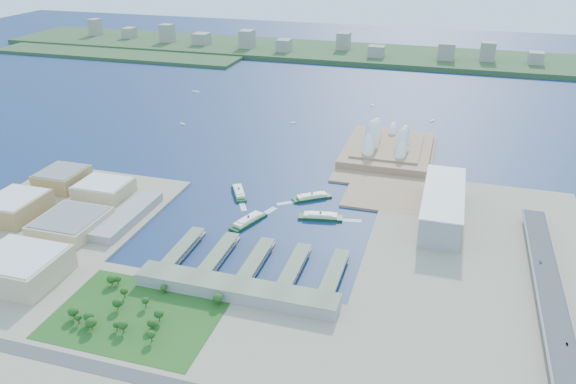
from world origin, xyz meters
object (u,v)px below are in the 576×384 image
(opera_house, at_px, (389,135))
(car_b, at_px, (567,344))
(ferry_c, at_px, (248,219))
(ferry_b, at_px, (312,196))
(ferry_d, at_px, (320,215))
(toaster_building, at_px, (442,205))
(car_c, at_px, (540,262))
(ferry_a, at_px, (239,191))

(opera_house, height_order, car_b, opera_house)
(ferry_c, xyz_separation_m, car_b, (329.04, -143.85, 10.20))
(opera_house, relative_size, ferry_b, 3.50)
(ferry_c, distance_m, ferry_d, 87.43)
(toaster_building, xyz_separation_m, car_b, (109.00, -216.45, -5.05))
(toaster_building, relative_size, ferry_c, 2.79)
(ferry_b, distance_m, ferry_c, 102.18)
(ferry_b, relative_size, car_c, 10.10)
(opera_house, relative_size, car_c, 35.33)
(toaster_building, relative_size, ferry_d, 2.89)
(opera_house, bearing_deg, ferry_d, -101.95)
(ferry_a, relative_size, ferry_d, 0.98)
(ferry_d, bearing_deg, ferry_a, 63.40)
(ferry_a, bearing_deg, ferry_c, -89.73)
(ferry_b, xyz_separation_m, ferry_d, (23.36, -49.54, 0.21))
(ferry_c, height_order, ferry_d, ferry_c)
(ferry_b, distance_m, ferry_d, 54.77)
(opera_house, distance_m, car_b, 461.85)
(opera_house, bearing_deg, toaster_building, -65.77)
(toaster_building, distance_m, ferry_b, 164.76)
(ferry_a, height_order, ferry_c, ferry_c)
(ferry_d, bearing_deg, opera_house, -21.97)
(ferry_b, height_order, ferry_d, ferry_d)
(toaster_building, bearing_deg, ferry_a, -179.69)
(car_b, xyz_separation_m, car_c, (-8.00, 125.86, 0.14))
(ferry_c, bearing_deg, car_c, -162.72)
(toaster_building, bearing_deg, ferry_b, 175.62)
(ferry_c, bearing_deg, opera_house, -95.01)
(toaster_building, relative_size, car_c, 30.43)
(opera_house, height_order, ferry_c, opera_house)
(ferry_d, bearing_deg, car_c, -112.54)
(ferry_a, relative_size, car_b, 14.36)
(opera_house, height_order, toaster_building, opera_house)
(toaster_building, relative_size, ferry_a, 2.95)
(toaster_building, xyz_separation_m, ferry_a, (-259.70, -1.42, -15.54))
(ferry_b, relative_size, car_b, 14.08)
(toaster_building, height_order, ferry_b, toaster_building)
(car_b, bearing_deg, ferry_d, -35.76)
(car_b, distance_m, car_c, 126.12)
(opera_house, height_order, ferry_d, opera_house)
(ferry_a, bearing_deg, toaster_building, -28.54)
(ferry_a, distance_m, car_c, 371.71)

